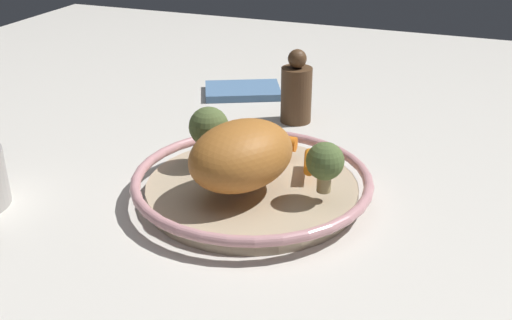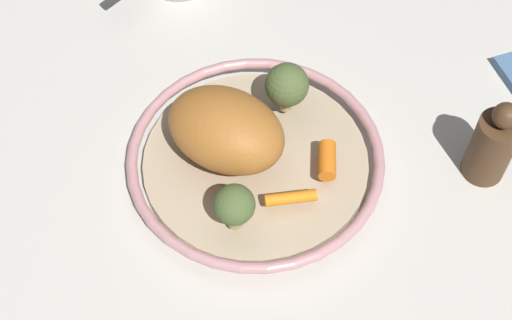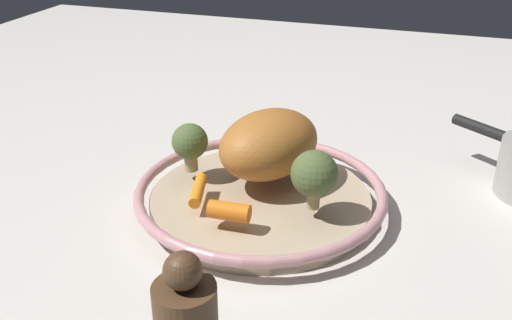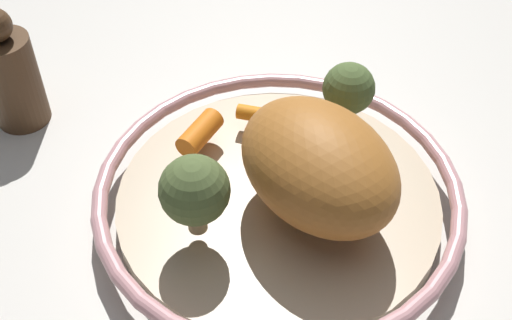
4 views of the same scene
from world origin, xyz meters
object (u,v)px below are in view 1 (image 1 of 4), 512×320
at_px(serving_bowl, 252,185).
at_px(pepper_mill, 296,91).
at_px(roast_chicken_piece, 239,155).
at_px(dish_towel, 243,91).
at_px(baby_carrot_back, 280,143).
at_px(baby_carrot_center, 309,162).
at_px(broccoli_floret_edge, 325,162).
at_px(broccoli_floret_small, 209,127).

height_order(serving_bowl, pepper_mill, pepper_mill).
height_order(roast_chicken_piece, dish_towel, roast_chicken_piece).
height_order(baby_carrot_back, dish_towel, baby_carrot_back).
xyz_separation_m(baby_carrot_center, broccoli_floret_edge, (0.04, -0.06, 0.03)).
bearing_deg(roast_chicken_piece, pepper_mill, 94.54).
distance_m(serving_bowl, dish_towel, 0.43).
xyz_separation_m(serving_bowl, roast_chicken_piece, (-0.00, -0.04, 0.06)).
bearing_deg(serving_bowl, broccoli_floret_edge, -7.02).
distance_m(serving_bowl, roast_chicken_piece, 0.07).
height_order(serving_bowl, dish_towel, serving_bowl).
distance_m(baby_carrot_center, dish_towel, 0.42).
bearing_deg(pepper_mill, dish_towel, 144.62).
bearing_deg(serving_bowl, baby_carrot_center, 37.01).
xyz_separation_m(serving_bowl, broccoli_floret_small, (-0.08, 0.03, 0.06)).
bearing_deg(pepper_mill, baby_carrot_center, -68.40).
height_order(pepper_mill, dish_towel, pepper_mill).
bearing_deg(broccoli_floret_edge, baby_carrot_center, 121.05).
relative_size(serving_bowl, baby_carrot_center, 5.21).
bearing_deg(baby_carrot_back, dish_towel, 120.95).
bearing_deg(baby_carrot_center, broccoli_floret_edge, -58.95).
xyz_separation_m(baby_carrot_back, broccoli_floret_small, (-0.09, -0.06, 0.03)).
relative_size(baby_carrot_center, broccoli_floret_small, 0.85).
bearing_deg(roast_chicken_piece, broccoli_floret_edge, 12.39).
height_order(roast_chicken_piece, pepper_mill, pepper_mill).
distance_m(baby_carrot_back, baby_carrot_center, 0.07).
bearing_deg(serving_bowl, pepper_mill, 95.89).
distance_m(roast_chicken_piece, broccoli_floret_edge, 0.11).
xyz_separation_m(broccoli_floret_edge, dish_towel, (-0.28, 0.41, -0.07)).
height_order(broccoli_floret_small, pepper_mill, pepper_mill).
relative_size(baby_carrot_back, broccoli_floret_small, 0.66).
bearing_deg(dish_towel, serving_bowl, -66.22).
distance_m(baby_carrot_back, broccoli_floret_edge, 0.14).
relative_size(serving_bowl, pepper_mill, 2.50).
xyz_separation_m(baby_carrot_center, pepper_mill, (-0.10, 0.24, 0.01)).
xyz_separation_m(roast_chicken_piece, baby_carrot_center, (0.07, 0.09, -0.04)).
bearing_deg(broccoli_floret_edge, pepper_mill, 113.66).
relative_size(serving_bowl, dish_towel, 2.22).
bearing_deg(baby_carrot_center, serving_bowl, -142.99).
xyz_separation_m(roast_chicken_piece, pepper_mill, (-0.03, 0.33, -0.02)).
bearing_deg(baby_carrot_center, dish_towel, 124.82).
bearing_deg(dish_towel, baby_carrot_center, -55.18).
height_order(baby_carrot_back, pepper_mill, pepper_mill).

